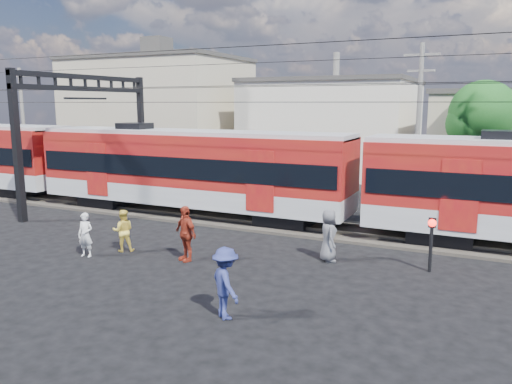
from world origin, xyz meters
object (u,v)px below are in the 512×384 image
at_px(crossing_signal, 432,235).
at_px(pedestrian_a, 86,235).
at_px(pedestrian_c, 226,283).
at_px(commuter_train, 193,167).

bearing_deg(crossing_signal, pedestrian_a, -162.87).
xyz_separation_m(pedestrian_a, pedestrian_c, (7.07, -2.46, 0.14)).
xyz_separation_m(commuter_train, pedestrian_a, (0.05, -7.30, -1.60)).
relative_size(pedestrian_a, crossing_signal, 0.88).
xyz_separation_m(pedestrian_c, crossing_signal, (4.34, 5.98, 0.32)).
bearing_deg(pedestrian_c, pedestrian_a, 18.86).
height_order(pedestrian_c, crossing_signal, pedestrian_c).
distance_m(commuter_train, crossing_signal, 12.12).
relative_size(commuter_train, crossing_signal, 27.69).
height_order(pedestrian_a, pedestrian_c, pedestrian_c).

